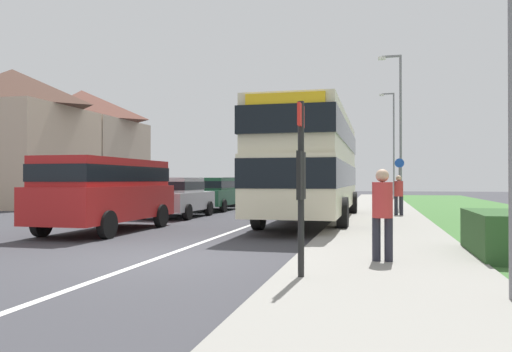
# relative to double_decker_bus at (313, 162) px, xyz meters

# --- Properties ---
(ground_plane) EXTENTS (120.00, 120.00, 0.00)m
(ground_plane) POSITION_rel_double_decker_bus_xyz_m (-1.84, -8.87, -2.14)
(ground_plane) COLOR #38383D
(lane_marking_centre) EXTENTS (0.14, 60.00, 0.01)m
(lane_marking_centre) POSITION_rel_double_decker_bus_xyz_m (-1.84, -0.87, -2.14)
(lane_marking_centre) COLOR silver
(lane_marking_centre) RESTS_ON ground_plane
(pavement_near_side) EXTENTS (3.20, 68.00, 0.12)m
(pavement_near_side) POSITION_rel_double_decker_bus_xyz_m (2.36, -2.87, -2.08)
(pavement_near_side) COLOR gray
(pavement_near_side) RESTS_ON ground_plane
(roadside_hedge) EXTENTS (1.10, 2.46, 0.90)m
(roadside_hedge) POSITION_rel_double_decker_bus_xyz_m (4.46, -7.66, -1.69)
(roadside_hedge) COLOR #2D5128
(roadside_hedge) RESTS_ON ground_plane
(double_decker_bus) EXTENTS (2.80, 11.22, 3.70)m
(double_decker_bus) POSITION_rel_double_decker_bus_xyz_m (0.00, 0.00, 0.00)
(double_decker_bus) COLOR beige
(double_decker_bus) RESTS_ON ground_plane
(parked_van_red) EXTENTS (2.11, 5.18, 2.09)m
(parked_van_red) POSITION_rel_double_decker_bus_xyz_m (-5.36, -4.69, -0.89)
(parked_van_red) COLOR #B21E1E
(parked_van_red) RESTS_ON ground_plane
(parked_car_silver) EXTENTS (2.00, 3.91, 1.58)m
(parked_car_silver) POSITION_rel_double_decker_bus_xyz_m (-5.52, 0.84, -1.27)
(parked_car_silver) COLOR #B7B7BC
(parked_car_silver) RESTS_ON ground_plane
(parked_car_dark_green) EXTENTS (1.89, 4.24, 1.60)m
(parked_car_dark_green) POSITION_rel_double_decker_bus_xyz_m (-5.51, 5.54, -1.26)
(parked_car_dark_green) COLOR #19472D
(parked_car_dark_green) RESTS_ON ground_plane
(parked_car_grey) EXTENTS (1.98, 4.08, 1.64)m
(parked_car_grey) POSITION_rel_double_decker_bus_xyz_m (-5.56, 10.80, -1.24)
(parked_car_grey) COLOR slate
(parked_car_grey) RESTS_ON ground_plane
(pedestrian_at_stop) EXTENTS (0.34, 0.34, 1.67)m
(pedestrian_at_stop) POSITION_rel_double_decker_bus_xyz_m (2.30, -8.96, -1.17)
(pedestrian_at_stop) COLOR #23232D
(pedestrian_at_stop) RESTS_ON ground_plane
(pedestrian_walking_away) EXTENTS (0.34, 0.34, 1.67)m
(pedestrian_walking_away) POSITION_rel_double_decker_bus_xyz_m (3.04, 2.62, -1.17)
(pedestrian_walking_away) COLOR #23232D
(pedestrian_walking_away) RESTS_ON ground_plane
(bus_stop_sign) EXTENTS (0.09, 0.52, 2.60)m
(bus_stop_sign) POSITION_rel_double_decker_bus_xyz_m (1.16, -10.61, -0.60)
(bus_stop_sign) COLOR black
(bus_stop_sign) RESTS_ON ground_plane
(cycle_route_sign) EXTENTS (0.44, 0.08, 2.52)m
(cycle_route_sign) POSITION_rel_double_decker_bus_xyz_m (3.26, 7.05, -0.72)
(cycle_route_sign) COLOR slate
(cycle_route_sign) RESTS_ON ground_plane
(street_lamp_mid) EXTENTS (1.14, 0.20, 7.71)m
(street_lamp_mid) POSITION_rel_double_decker_bus_xyz_m (3.26, 8.07, 2.27)
(street_lamp_mid) COLOR slate
(street_lamp_mid) RESTS_ON ground_plane
(street_lamp_far) EXTENTS (1.14, 0.20, 8.23)m
(street_lamp_far) POSITION_rel_double_decker_bus_xyz_m (3.40, 22.23, 2.53)
(street_lamp_far) COLOR slate
(street_lamp_far) RESTS_ON ground_plane
(house_terrace_far_side) EXTENTS (7.21, 13.32, 7.69)m
(house_terrace_far_side) POSITION_rel_double_decker_bus_xyz_m (-17.59, 9.50, 1.70)
(house_terrace_far_side) COLOR #C1A88E
(house_terrace_far_side) RESTS_ON ground_plane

